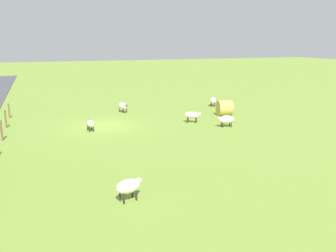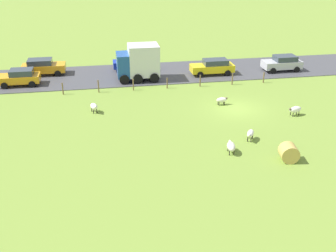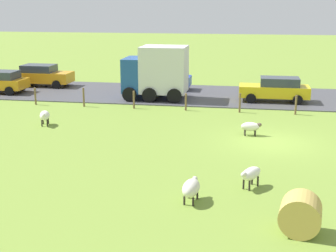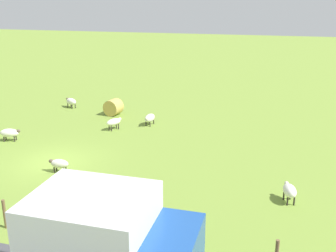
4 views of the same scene
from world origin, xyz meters
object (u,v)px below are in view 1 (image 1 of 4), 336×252
at_px(sheep_3, 123,106).
at_px(hay_bale_0, 224,108).
at_px(sheep_1, 90,124).
at_px(sheep_0, 128,186).
at_px(sheep_5, 226,120).
at_px(sheep_4, 192,115).
at_px(sheep_2, 213,100).

xyz_separation_m(sheep_3, hay_bale_0, (-6.98, 3.84, 0.08)).
bearing_deg(sheep_1, sheep_0, 89.19).
height_order(sheep_1, sheep_5, sheep_5).
relative_size(sheep_1, sheep_3, 0.82).
bearing_deg(sheep_0, sheep_5, -134.03).
distance_m(sheep_4, sheep_5, 2.53).
distance_m(sheep_3, sheep_4, 6.43).
bearing_deg(sheep_5, sheep_3, -53.55).
bearing_deg(sheep_5, hay_bale_0, -116.14).
bearing_deg(sheep_5, sheep_2, -109.94).
xyz_separation_m(sheep_1, sheep_4, (-7.03, -0.02, 0.08)).
xyz_separation_m(sheep_0, sheep_3, (-3.46, -16.30, -0.03)).
height_order(sheep_3, sheep_4, sheep_3).
relative_size(sheep_2, sheep_3, 0.95).
bearing_deg(sheep_5, sheep_0, 45.97).
bearing_deg(sheep_3, sheep_5, 126.45).
height_order(sheep_0, sheep_4, sheep_0).
distance_m(sheep_2, sheep_3, 8.02).
distance_m(sheep_2, sheep_5, 7.90).
relative_size(sheep_0, sheep_5, 0.91).
height_order(sheep_1, sheep_3, sheep_3).
xyz_separation_m(sheep_0, sheep_2, (-11.48, -16.51, -0.04)).
xyz_separation_m(sheep_4, sheep_5, (-1.60, 1.96, -0.03)).
distance_m(sheep_0, sheep_3, 16.66).
bearing_deg(sheep_2, hay_bale_0, 75.63).
relative_size(sheep_4, hay_bale_0, 0.97).
bearing_deg(sheep_3, sheep_4, 125.35).
bearing_deg(sheep_0, sheep_1, -90.81).
bearing_deg(sheep_0, sheep_4, -123.03).
distance_m(sheep_0, sheep_5, 12.64).
bearing_deg(sheep_3, sheep_0, 78.01).
relative_size(sheep_4, sheep_5, 0.95).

